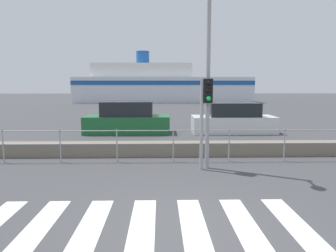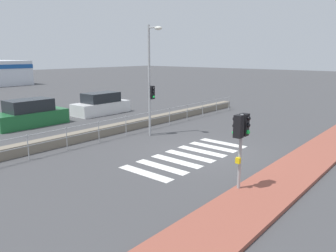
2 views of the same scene
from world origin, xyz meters
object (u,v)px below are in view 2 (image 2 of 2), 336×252
at_px(traffic_light_near, 241,132).
at_px(streetlamp, 151,68).
at_px(parked_car_green, 30,115).
at_px(traffic_light_far, 151,99).
at_px(parked_car_white, 101,105).

distance_m(traffic_light_near, streetlamp, 8.16).
bearing_deg(parked_car_green, streetlamp, -67.13).
bearing_deg(streetlamp, traffic_light_far, -159.77).
relative_size(streetlamp, parked_car_white, 1.36).
distance_m(traffic_light_far, parked_car_white, 7.73).
height_order(traffic_light_far, parked_car_green, traffic_light_far).
relative_size(streetlamp, parked_car_green, 1.34).
bearing_deg(traffic_light_far, streetlamp, 20.23).
xyz_separation_m(traffic_light_far, streetlamp, (0.08, 0.03, 1.60)).
distance_m(streetlamp, parked_car_green, 8.31).
xyz_separation_m(parked_car_green, parked_car_white, (5.38, 0.00, -0.03)).
bearing_deg(traffic_light_near, parked_car_green, 87.46).
bearing_deg(traffic_light_near, traffic_light_far, 63.11).
relative_size(traffic_light_near, streetlamp, 0.43).
distance_m(traffic_light_far, parked_car_green, 7.91).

